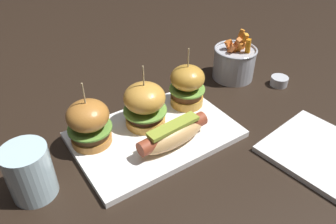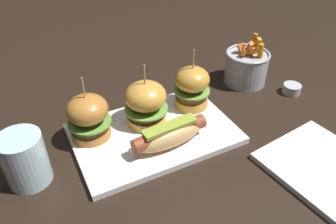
{
  "view_description": "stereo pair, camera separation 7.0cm",
  "coord_description": "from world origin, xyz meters",
  "px_view_note": "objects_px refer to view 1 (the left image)",
  "views": [
    {
      "loc": [
        -0.28,
        -0.47,
        0.47
      ],
      "look_at": [
        0.03,
        0.0,
        0.05
      ],
      "focal_mm": 35.2,
      "sensor_mm": 36.0,
      "label": 1
    },
    {
      "loc": [
        -0.22,
        -0.5,
        0.47
      ],
      "look_at": [
        0.03,
        0.0,
        0.05
      ],
      "focal_mm": 35.2,
      "sensor_mm": 36.0,
      "label": 2
    }
  ],
  "objects_px": {
    "fries_bucket": "(234,62)",
    "water_glass": "(30,172)",
    "platter_main": "(155,135)",
    "slider_right": "(187,85)",
    "sauce_ramekin": "(279,81)",
    "slider_center": "(143,105)",
    "slider_left": "(89,123)",
    "hot_dog": "(173,134)",
    "side_plate": "(320,152)"
  },
  "relations": [
    {
      "from": "fries_bucket",
      "to": "water_glass",
      "type": "height_order",
      "value": "fries_bucket"
    },
    {
      "from": "platter_main",
      "to": "slider_right",
      "type": "xyz_separation_m",
      "value": [
        0.12,
        0.05,
        0.06
      ]
    },
    {
      "from": "sauce_ramekin",
      "to": "water_glass",
      "type": "height_order",
      "value": "water_glass"
    },
    {
      "from": "slider_center",
      "to": "sauce_ramekin",
      "type": "distance_m",
      "value": 0.4
    },
    {
      "from": "slider_center",
      "to": "sauce_ramekin",
      "type": "bearing_deg",
      "value": -6.27
    },
    {
      "from": "slider_left",
      "to": "slider_right",
      "type": "height_order",
      "value": "slider_right"
    },
    {
      "from": "slider_left",
      "to": "fries_bucket",
      "type": "xyz_separation_m",
      "value": [
        0.44,
        0.05,
        -0.02
      ]
    },
    {
      "from": "slider_center",
      "to": "slider_right",
      "type": "xyz_separation_m",
      "value": [
        0.13,
        0.01,
        0.0
      ]
    },
    {
      "from": "hot_dog",
      "to": "sauce_ramekin",
      "type": "distance_m",
      "value": 0.38
    },
    {
      "from": "slider_left",
      "to": "slider_right",
      "type": "xyz_separation_m",
      "value": [
        0.24,
        0.0,
        0.0
      ]
    },
    {
      "from": "slider_left",
      "to": "slider_right",
      "type": "bearing_deg",
      "value": 0.06
    },
    {
      "from": "sauce_ramekin",
      "to": "platter_main",
      "type": "bearing_deg",
      "value": 179.24
    },
    {
      "from": "platter_main",
      "to": "slider_center",
      "type": "height_order",
      "value": "slider_center"
    },
    {
      "from": "sauce_ramekin",
      "to": "side_plate",
      "type": "bearing_deg",
      "value": -121.57
    },
    {
      "from": "platter_main",
      "to": "fries_bucket",
      "type": "xyz_separation_m",
      "value": [
        0.32,
        0.1,
        0.04
      ]
    },
    {
      "from": "hot_dog",
      "to": "slider_center",
      "type": "distance_m",
      "value": 0.1
    },
    {
      "from": "water_glass",
      "to": "platter_main",
      "type": "bearing_deg",
      "value": 1.7
    },
    {
      "from": "fries_bucket",
      "to": "side_plate",
      "type": "bearing_deg",
      "value": -101.37
    },
    {
      "from": "platter_main",
      "to": "slider_left",
      "type": "height_order",
      "value": "slider_left"
    },
    {
      "from": "slider_left",
      "to": "sauce_ramekin",
      "type": "height_order",
      "value": "slider_left"
    },
    {
      "from": "side_plate",
      "to": "water_glass",
      "type": "relative_size",
      "value": 1.89
    },
    {
      "from": "platter_main",
      "to": "side_plate",
      "type": "xyz_separation_m",
      "value": [
        0.25,
        -0.23,
        -0.0
      ]
    },
    {
      "from": "side_plate",
      "to": "fries_bucket",
      "type": "bearing_deg",
      "value": 78.63
    },
    {
      "from": "hot_dog",
      "to": "slider_center",
      "type": "xyz_separation_m",
      "value": [
        -0.02,
        0.09,
        0.02
      ]
    },
    {
      "from": "platter_main",
      "to": "slider_left",
      "type": "relative_size",
      "value": 2.41
    },
    {
      "from": "slider_left",
      "to": "slider_center",
      "type": "bearing_deg",
      "value": -4.9
    },
    {
      "from": "hot_dog",
      "to": "slider_right",
      "type": "distance_m",
      "value": 0.15
    },
    {
      "from": "slider_right",
      "to": "fries_bucket",
      "type": "distance_m",
      "value": 0.2
    },
    {
      "from": "platter_main",
      "to": "slider_left",
      "type": "distance_m",
      "value": 0.14
    },
    {
      "from": "hot_dog",
      "to": "slider_center",
      "type": "bearing_deg",
      "value": 99.79
    },
    {
      "from": "water_glass",
      "to": "hot_dog",
      "type": "bearing_deg",
      "value": -9.65
    },
    {
      "from": "slider_center",
      "to": "water_glass",
      "type": "xyz_separation_m",
      "value": [
        -0.25,
        -0.05,
        -0.01
      ]
    },
    {
      "from": "side_plate",
      "to": "sauce_ramekin",
      "type": "bearing_deg",
      "value": 58.43
    },
    {
      "from": "sauce_ramekin",
      "to": "slider_center",
      "type": "bearing_deg",
      "value": 173.73
    },
    {
      "from": "slider_left",
      "to": "water_glass",
      "type": "bearing_deg",
      "value": -157.39
    },
    {
      "from": "fries_bucket",
      "to": "hot_dog",
      "type": "bearing_deg",
      "value": -153.95
    },
    {
      "from": "platter_main",
      "to": "hot_dog",
      "type": "bearing_deg",
      "value": -78.48
    },
    {
      "from": "hot_dog",
      "to": "slider_right",
      "type": "height_order",
      "value": "slider_right"
    },
    {
      "from": "hot_dog",
      "to": "side_plate",
      "type": "relative_size",
      "value": 0.85
    },
    {
      "from": "platter_main",
      "to": "fries_bucket",
      "type": "relative_size",
      "value": 2.43
    },
    {
      "from": "fries_bucket",
      "to": "sauce_ramekin",
      "type": "bearing_deg",
      "value": -53.98
    },
    {
      "from": "hot_dog",
      "to": "water_glass",
      "type": "relative_size",
      "value": 1.6
    },
    {
      "from": "slider_center",
      "to": "fries_bucket",
      "type": "relative_size",
      "value": 1.02
    },
    {
      "from": "slider_right",
      "to": "side_plate",
      "type": "distance_m",
      "value": 0.32
    },
    {
      "from": "slider_left",
      "to": "side_plate",
      "type": "relative_size",
      "value": 0.73
    },
    {
      "from": "platter_main",
      "to": "water_glass",
      "type": "relative_size",
      "value": 3.33
    },
    {
      "from": "hot_dog",
      "to": "side_plate",
      "type": "height_order",
      "value": "hot_dog"
    },
    {
      "from": "slider_right",
      "to": "sauce_ramekin",
      "type": "height_order",
      "value": "slider_right"
    },
    {
      "from": "slider_center",
      "to": "sauce_ramekin",
      "type": "xyz_separation_m",
      "value": [
        0.4,
        -0.04,
        -0.05
      ]
    },
    {
      "from": "slider_left",
      "to": "side_plate",
      "type": "height_order",
      "value": "slider_left"
    }
  ]
}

